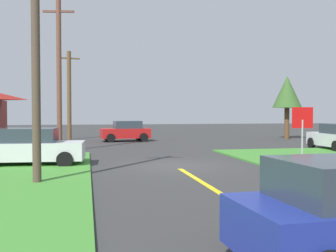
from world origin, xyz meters
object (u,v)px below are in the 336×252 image
Objects in this scene: car_approaching_junction at (126,131)px; utility_pole_near at (36,37)px; utility_pole_far at (69,94)px; oak_tree_left at (287,93)px; parked_car_near_building at (31,147)px; utility_pole_mid at (59,74)px; stop_sign at (302,125)px.

utility_pole_near is at bearing 70.48° from car_approaching_junction.
car_approaching_junction is 0.44× the size of utility_pole_near.
utility_pole_far is 1.37× the size of oak_tree_left.
car_approaching_junction is at bearing -179.64° from oak_tree_left.
parked_car_near_building is 7.21m from utility_pole_mid.
utility_pole_far reaches higher than parked_car_near_building.
car_approaching_junction is at bearing 59.50° from utility_pole_mid.
utility_pole_mid is at bearing 89.98° from utility_pole_near.
utility_pole_far is at bearing 89.70° from utility_pole_near.
utility_pole_mid is at bearing 86.51° from parked_car_near_building.
utility_pole_near reaches higher than car_approaching_junction.
oak_tree_left is (8.48, 17.40, 2.21)m from stop_sign.
utility_pole_mid is at bearing 53.82° from car_approaching_junction.
parked_car_near_building is at bearing 63.09° from car_approaching_junction.
parked_car_near_building is at bearing -144.08° from oak_tree_left.
utility_pole_mid is at bearing -90.57° from utility_pole_far.
stop_sign is 18.18m from car_approaching_junction.
parked_car_near_building is at bearing -93.09° from utility_pole_far.
stop_sign is 14.10m from utility_pole_mid.
utility_pole_far reaches higher than stop_sign.
utility_pole_near is 26.38m from oak_tree_left.
utility_pole_far reaches higher than oak_tree_left.
utility_pole_far is at bearing 170.79° from oak_tree_left.
oak_tree_left reaches higher than stop_sign.
utility_pole_near reaches higher than stop_sign.
parked_car_near_building is 0.60× the size of utility_pole_far.
parked_car_near_building is at bearing -6.86° from stop_sign.
stop_sign is at bearing -13.33° from parked_car_near_building.
oak_tree_left reaches higher than parked_car_near_building.
car_approaching_junction is at bearing -34.40° from utility_pole_far.
car_approaching_junction is 6.22m from utility_pole_far.
utility_pole_near is 21.77m from utility_pole_far.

